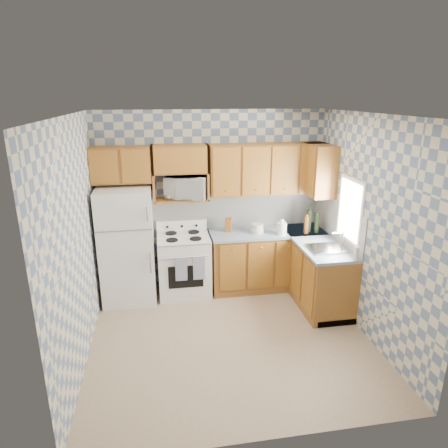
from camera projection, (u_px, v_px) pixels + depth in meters
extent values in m
plane|color=#91765B|center=(230.00, 337.00, 5.01)|extent=(3.40, 3.40, 0.00)
cube|color=slate|center=(212.00, 201.00, 6.09)|extent=(3.40, 0.02, 2.70)
cube|color=slate|center=(367.00, 228.00, 4.86)|extent=(0.02, 3.20, 2.70)
cube|color=white|center=(237.00, 209.00, 6.19)|extent=(2.60, 0.02, 0.56)
cube|color=white|center=(337.00, 220.00, 5.66)|extent=(0.02, 1.60, 0.56)
cube|color=silver|center=(127.00, 245.00, 5.72)|extent=(0.75, 0.70, 1.68)
cube|color=silver|center=(184.00, 266.00, 5.99)|extent=(0.76, 0.65, 0.90)
cube|color=silver|center=(183.00, 237.00, 5.85)|extent=(0.76, 0.65, 0.02)
cube|color=silver|center=(182.00, 225.00, 6.08)|extent=(0.76, 0.08, 0.17)
cube|color=navy|center=(181.00, 269.00, 5.63)|extent=(0.17, 0.02, 0.35)
cube|color=navy|center=(199.00, 268.00, 5.67)|extent=(0.17, 0.02, 0.35)
cube|color=brown|center=(267.00, 260.00, 6.22)|extent=(1.75, 0.60, 0.88)
cube|color=brown|center=(314.00, 271.00, 5.85)|extent=(0.60, 1.60, 0.88)
cube|color=slate|center=(268.00, 232.00, 6.08)|extent=(1.77, 0.63, 0.04)
cube|color=slate|center=(316.00, 241.00, 5.70)|extent=(0.63, 1.60, 0.04)
cube|color=brown|center=(268.00, 169.00, 5.91)|extent=(1.75, 0.33, 0.74)
cube|color=brown|center=(121.00, 165.00, 5.54)|extent=(0.82, 0.33, 0.50)
cube|color=brown|center=(318.00, 170.00, 5.85)|extent=(0.33, 0.70, 0.74)
cube|color=brown|center=(181.00, 200.00, 5.84)|extent=(0.80, 0.33, 0.03)
imported|color=silver|center=(187.00, 187.00, 5.82)|extent=(0.69, 0.56, 0.33)
cube|color=#B7B7BC|center=(326.00, 249.00, 5.37)|extent=(0.48, 0.40, 0.03)
cube|color=white|center=(350.00, 210.00, 5.25)|extent=(0.02, 0.66, 0.86)
cylinder|color=black|center=(309.00, 221.00, 6.01)|extent=(0.07, 0.07, 0.33)
cylinder|color=black|center=(317.00, 222.00, 5.97)|extent=(0.07, 0.07, 0.31)
cylinder|color=#5C3014|center=(317.00, 221.00, 6.07)|extent=(0.07, 0.07, 0.29)
cylinder|color=#5C3014|center=(306.00, 225.00, 5.93)|extent=(0.07, 0.07, 0.27)
cube|color=brown|center=(228.00, 225.00, 6.02)|extent=(0.12, 0.12, 0.21)
cylinder|color=silver|center=(282.00, 229.00, 5.89)|extent=(0.15, 0.15, 0.18)
cylinder|color=beige|center=(356.00, 253.00, 5.00)|extent=(0.06, 0.06, 0.17)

